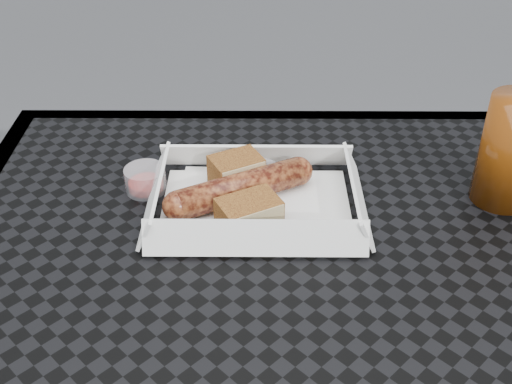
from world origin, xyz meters
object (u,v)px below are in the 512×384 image
food_tray (256,207)px  drink_glass (511,151)px  patio_table (300,353)px  bratwurst (240,188)px

food_tray → drink_glass: (0.29, 0.02, 0.06)m
patio_table → drink_glass: (0.25, 0.18, 0.14)m
patio_table → bratwurst: 0.20m
drink_glass → food_tray: bearing=-175.8°
patio_table → drink_glass: 0.33m
patio_table → bratwurst: bratwurst is taller
food_tray → bratwurst: size_ratio=1.26×
patio_table → bratwurst: (-0.07, 0.16, 0.10)m
patio_table → food_tray: size_ratio=3.64×
food_tray → drink_glass: drink_glass is taller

